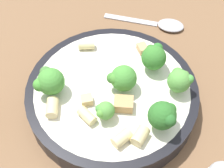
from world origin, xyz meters
name	(u,v)px	position (x,y,z in m)	size (l,w,h in m)	color
ground_plane	(112,101)	(0.00, 0.00, 0.00)	(2.00, 2.00, 0.00)	brown
pasta_bowl	(112,94)	(0.00, 0.00, 0.02)	(0.26, 0.26, 0.04)	black
broccoli_floret_0	(50,81)	(0.07, 0.05, 0.06)	(0.04, 0.04, 0.04)	#93B766
broccoli_floret_1	(123,79)	(-0.01, -0.01, 0.06)	(0.04, 0.04, 0.04)	#93B766
broccoli_floret_2	(180,80)	(-0.08, -0.05, 0.06)	(0.04, 0.03, 0.04)	#9EC175
broccoli_floret_3	(154,57)	(-0.03, -0.07, 0.06)	(0.04, 0.04, 0.04)	#84AD60
broccoli_floret_4	(163,115)	(-0.09, 0.02, 0.06)	(0.04, 0.04, 0.05)	#84AD60
broccoli_floret_5	(105,111)	(-0.02, 0.05, 0.05)	(0.03, 0.03, 0.03)	#93B766
rigatoni_0	(122,138)	(-0.06, 0.07, 0.04)	(0.02, 0.02, 0.03)	beige
rigatoni_1	(89,117)	(0.00, 0.06, 0.04)	(0.01, 0.01, 0.03)	beige
rigatoni_2	(52,108)	(0.05, 0.08, 0.04)	(0.02, 0.02, 0.03)	beige
rigatoni_3	(86,45)	(0.08, -0.05, 0.04)	(0.01, 0.01, 0.03)	beige
rigatoni_4	(140,136)	(-0.08, 0.05, 0.04)	(0.02, 0.02, 0.02)	beige
chicken_chunk_0	(124,104)	(-0.03, 0.02, 0.04)	(0.03, 0.02, 0.02)	tan
chicken_chunk_1	(144,49)	(0.00, -0.09, 0.04)	(0.02, 0.01, 0.01)	tan
chicken_chunk_2	(87,100)	(0.02, 0.04, 0.04)	(0.02, 0.01, 0.01)	tan
spoon	(160,24)	(0.02, -0.20, 0.00)	(0.15, 0.07, 0.01)	#B2B2B7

